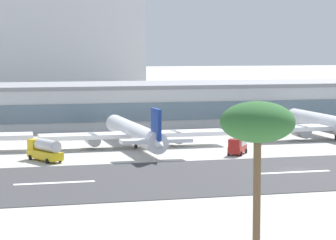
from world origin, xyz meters
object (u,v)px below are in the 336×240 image
at_px(terminal_building, 108,104).
at_px(airliner_navy_tail_gate_1, 136,134).
at_px(service_fuel_truck_2, 45,150).
at_px(airliner_blue_tail_gate_2, 336,126).
at_px(palm_tree_1, 258,125).
at_px(service_box_truck_0, 237,145).

bearing_deg(terminal_building, airliner_navy_tail_gate_1, -93.27).
relative_size(terminal_building, service_fuel_truck_2, 19.03).
xyz_separation_m(airliner_navy_tail_gate_1, airliner_blue_tail_gate_2, (45.21, 2.08, 0.17)).
distance_m(service_fuel_truck_2, palm_tree_1, 74.39).
distance_m(service_box_truck_0, palm_tree_1, 76.71).
xyz_separation_m(airliner_blue_tail_gate_2, service_box_truck_0, (-28.51, -15.88, -1.31)).
bearing_deg(airliner_navy_tail_gate_1, palm_tree_1, 173.94).
relative_size(airliner_blue_tail_gate_2, service_box_truck_0, 7.35).
height_order(airliner_navy_tail_gate_1, service_box_truck_0, airliner_navy_tail_gate_1).
relative_size(airliner_navy_tail_gate_1, service_fuel_truck_2, 5.02).
bearing_deg(service_box_truck_0, palm_tree_1, 14.45).
distance_m(airliner_blue_tail_gate_2, service_fuel_truck_2, 66.30).
xyz_separation_m(service_box_truck_0, service_fuel_truck_2, (-36.02, 0.72, 0.24)).
height_order(terminal_building, service_box_truck_0, terminal_building).
bearing_deg(service_box_truck_0, airliner_blue_tail_gate_2, 152.20).
distance_m(airliner_navy_tail_gate_1, palm_tree_1, 86.61).
bearing_deg(service_fuel_truck_2, palm_tree_1, 164.22).
relative_size(service_box_truck_0, palm_tree_1, 0.41).
xyz_separation_m(airliner_navy_tail_gate_1, service_box_truck_0, (16.70, -13.80, -1.15)).
bearing_deg(service_box_truck_0, service_fuel_truck_2, -58.06).
distance_m(airliner_navy_tail_gate_1, service_box_truck_0, 21.69).
distance_m(terminal_building, service_fuel_truck_2, 64.24).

